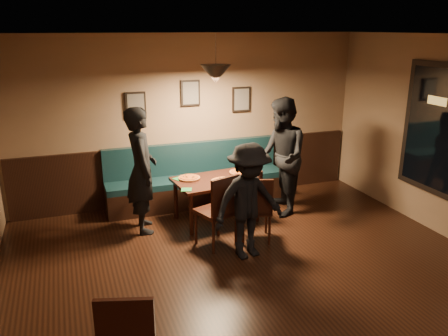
{
  "coord_description": "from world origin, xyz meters",
  "views": [
    {
      "loc": [
        -1.99,
        -3.69,
        2.88
      ],
      "look_at": [
        0.1,
        2.11,
        0.95
      ],
      "focal_mm": 36.16,
      "sensor_mm": 36.0,
      "label": 1
    }
  ],
  "objects_px": {
    "diner_left": "(142,170)",
    "tabasco_bottle": "(252,174)",
    "chair_near_left": "(216,210)",
    "diner_right": "(281,157)",
    "dining_table": "(216,200)",
    "chair_near_right": "(255,208)",
    "diner_front": "(249,202)",
    "soda_glass": "(260,176)",
    "booth_bench": "(197,176)"
  },
  "relations": [
    {
      "from": "soda_glass",
      "to": "tabasco_bottle",
      "type": "distance_m",
      "value": 0.24
    },
    {
      "from": "diner_left",
      "to": "tabasco_bottle",
      "type": "bearing_deg",
      "value": -91.51
    },
    {
      "from": "chair_near_right",
      "to": "diner_front",
      "type": "xyz_separation_m",
      "value": [
        -0.29,
        -0.42,
        0.29
      ]
    },
    {
      "from": "booth_bench",
      "to": "dining_table",
      "type": "height_order",
      "value": "booth_bench"
    },
    {
      "from": "dining_table",
      "to": "diner_right",
      "type": "height_order",
      "value": "diner_right"
    },
    {
      "from": "diner_left",
      "to": "soda_glass",
      "type": "distance_m",
      "value": 1.75
    },
    {
      "from": "dining_table",
      "to": "diner_right",
      "type": "relative_size",
      "value": 0.67
    },
    {
      "from": "diner_left",
      "to": "diner_front",
      "type": "relative_size",
      "value": 1.21
    },
    {
      "from": "chair_near_left",
      "to": "chair_near_right",
      "type": "xyz_separation_m",
      "value": [
        0.57,
        -0.03,
        -0.04
      ]
    },
    {
      "from": "chair_near_left",
      "to": "tabasco_bottle",
      "type": "bearing_deg",
      "value": 20.75
    },
    {
      "from": "dining_table",
      "to": "chair_near_left",
      "type": "distance_m",
      "value": 0.86
    },
    {
      "from": "booth_bench",
      "to": "diner_front",
      "type": "bearing_deg",
      "value": -86.79
    },
    {
      "from": "chair_near_left",
      "to": "soda_glass",
      "type": "bearing_deg",
      "value": 8.73
    },
    {
      "from": "booth_bench",
      "to": "diner_right",
      "type": "distance_m",
      "value": 1.47
    },
    {
      "from": "chair_near_left",
      "to": "dining_table",
      "type": "bearing_deg",
      "value": 51.07
    },
    {
      "from": "diner_left",
      "to": "diner_front",
      "type": "bearing_deg",
      "value": -135.43
    },
    {
      "from": "diner_right",
      "to": "soda_glass",
      "type": "bearing_deg",
      "value": -49.38
    },
    {
      "from": "diner_right",
      "to": "tabasco_bottle",
      "type": "xyz_separation_m",
      "value": [
        -0.52,
        -0.03,
        -0.21
      ]
    },
    {
      "from": "chair_near_left",
      "to": "diner_left",
      "type": "relative_size",
      "value": 0.56
    },
    {
      "from": "dining_table",
      "to": "chair_near_left",
      "type": "xyz_separation_m",
      "value": [
        -0.28,
        -0.79,
        0.18
      ]
    },
    {
      "from": "diner_front",
      "to": "soda_glass",
      "type": "bearing_deg",
      "value": 48.13
    },
    {
      "from": "booth_bench",
      "to": "diner_front",
      "type": "height_order",
      "value": "diner_front"
    },
    {
      "from": "chair_near_right",
      "to": "dining_table",
      "type": "bearing_deg",
      "value": 127.73
    },
    {
      "from": "diner_right",
      "to": "chair_near_right",
      "type": "bearing_deg",
      "value": -33.72
    },
    {
      "from": "booth_bench",
      "to": "diner_front",
      "type": "distance_m",
      "value": 1.99
    },
    {
      "from": "chair_near_left",
      "to": "diner_front",
      "type": "xyz_separation_m",
      "value": [
        0.29,
        -0.45,
        0.25
      ]
    },
    {
      "from": "dining_table",
      "to": "diner_left",
      "type": "bearing_deg",
      "value": 172.18
    },
    {
      "from": "soda_glass",
      "to": "tabasco_bottle",
      "type": "xyz_separation_m",
      "value": [
        -0.05,
        0.23,
        -0.03
      ]
    },
    {
      "from": "diner_front",
      "to": "tabasco_bottle",
      "type": "bearing_deg",
      "value": 55.48
    },
    {
      "from": "diner_left",
      "to": "diner_front",
      "type": "height_order",
      "value": "diner_left"
    },
    {
      "from": "booth_bench",
      "to": "soda_glass",
      "type": "bearing_deg",
      "value": -57.05
    },
    {
      "from": "chair_near_left",
      "to": "chair_near_right",
      "type": "bearing_deg",
      "value": -22.29
    },
    {
      "from": "tabasco_bottle",
      "to": "booth_bench",
      "type": "bearing_deg",
      "value": 127.74
    },
    {
      "from": "dining_table",
      "to": "chair_near_left",
      "type": "height_order",
      "value": "chair_near_left"
    },
    {
      "from": "soda_glass",
      "to": "booth_bench",
      "type": "bearing_deg",
      "value": 122.95
    },
    {
      "from": "diner_front",
      "to": "dining_table",
      "type": "bearing_deg",
      "value": 80.98
    },
    {
      "from": "diner_front",
      "to": "booth_bench",
      "type": "bearing_deg",
      "value": 83.61
    },
    {
      "from": "diner_right",
      "to": "soda_glass",
      "type": "xyz_separation_m",
      "value": [
        -0.47,
        -0.26,
        -0.18
      ]
    },
    {
      "from": "diner_left",
      "to": "diner_right",
      "type": "xyz_separation_m",
      "value": [
        2.18,
        -0.1,
        0.01
      ]
    },
    {
      "from": "chair_near_left",
      "to": "diner_front",
      "type": "bearing_deg",
      "value": -76.57
    },
    {
      "from": "soda_glass",
      "to": "diner_right",
      "type": "bearing_deg",
      "value": 29.13
    },
    {
      "from": "chair_near_left",
      "to": "diner_left",
      "type": "xyz_separation_m",
      "value": [
        -0.84,
        0.83,
        0.4
      ]
    },
    {
      "from": "soda_glass",
      "to": "tabasco_bottle",
      "type": "bearing_deg",
      "value": 101.1
    },
    {
      "from": "diner_right",
      "to": "soda_glass",
      "type": "height_order",
      "value": "diner_right"
    },
    {
      "from": "booth_bench",
      "to": "dining_table",
      "type": "xyz_separation_m",
      "value": [
        0.1,
        -0.74,
        -0.16
      ]
    },
    {
      "from": "diner_right",
      "to": "dining_table",
      "type": "bearing_deg",
      "value": -81.85
    },
    {
      "from": "chair_near_left",
      "to": "chair_near_right",
      "type": "distance_m",
      "value": 0.58
    },
    {
      "from": "diner_left",
      "to": "tabasco_bottle",
      "type": "distance_m",
      "value": 1.68
    },
    {
      "from": "chair_near_right",
      "to": "diner_right",
      "type": "height_order",
      "value": "diner_right"
    },
    {
      "from": "chair_near_right",
      "to": "tabasco_bottle",
      "type": "height_order",
      "value": "chair_near_right"
    }
  ]
}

